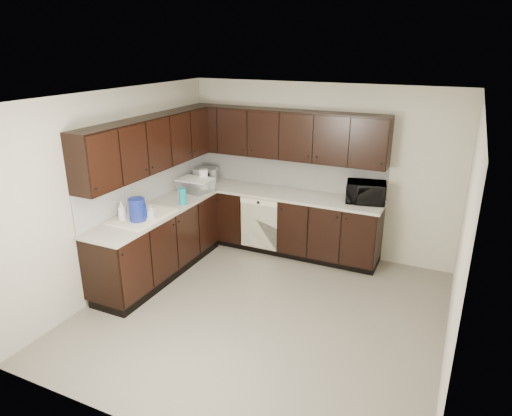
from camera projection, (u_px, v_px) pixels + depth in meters
The scene contains 20 objects.
floor at pixel (263, 312), 5.41m from camera, with size 4.00×4.00×0.00m, color gray.
ceiling at pixel (264, 97), 4.56m from camera, with size 4.00×4.00×0.00m, color white.
wall_back at pixel (319, 170), 6.69m from camera, with size 4.00×0.02×2.50m, color beige.
wall_left at pixel (120, 190), 5.78m from camera, with size 0.02×4.00×2.50m, color beige.
wall_right at pixel (462, 246), 4.19m from camera, with size 0.02×4.00×2.50m, color beige.
wall_front at pixel (150, 303), 3.28m from camera, with size 4.00×0.02×2.50m, color beige.
lower_cabinets at pixel (231, 233), 6.61m from camera, with size 3.00×2.80×0.90m.
countertop at pixel (230, 200), 6.44m from camera, with size 3.03×2.83×0.04m.
backsplash at pixel (224, 177), 6.61m from camera, with size 3.00×2.80×0.48m.
upper_cabinets at pixel (226, 139), 6.27m from camera, with size 3.00×2.80×0.70m.
dishwasher at pixel (259, 221), 6.70m from camera, with size 0.58×0.04×0.78m.
sink at pixel (142, 222), 5.76m from camera, with size 0.54×0.82×0.42m.
microwave at pixel (366, 192), 6.23m from camera, with size 0.52×0.36×0.29m, color black.
soap_bottle_a at pixel (151, 212), 5.62m from camera, with size 0.09×0.09×0.20m, color gray.
soap_bottle_b at pixel (122, 211), 5.59m from camera, with size 0.10×0.10×0.26m, color gray.
toaster_oven at pixel (206, 175), 7.18m from camera, with size 0.36×0.27×0.23m, color #B3B3B5.
storage_bin at pixel (195, 185), 6.73m from camera, with size 0.46×0.34×0.18m, color silver.
blue_pitcher at pixel (137, 210), 5.54m from camera, with size 0.20×0.20×0.30m, color #10259B.
teal_tumbler at pixel (183, 196), 6.17m from camera, with size 0.10×0.10×0.23m, color #0D8796.
paper_towel_roll at pixel (204, 179), 6.82m from camera, with size 0.14×0.14×0.30m, color silver.
Camera 1 is at (1.89, -4.26, 3.01)m, focal length 32.00 mm.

